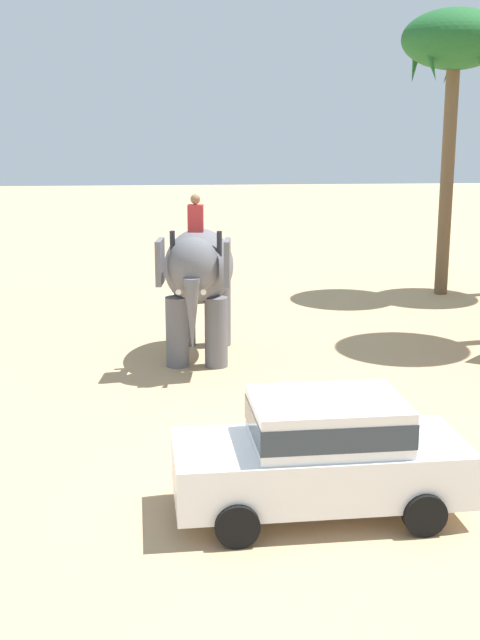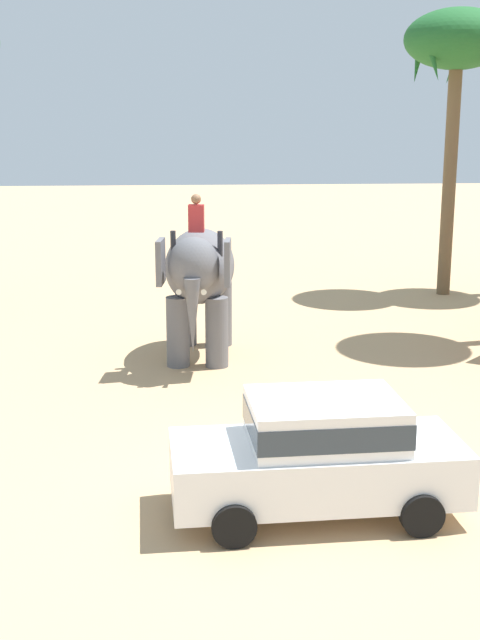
# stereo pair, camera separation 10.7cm
# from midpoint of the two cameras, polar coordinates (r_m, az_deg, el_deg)

# --- Properties ---
(ground_plane) EXTENTS (120.00, 120.00, 0.00)m
(ground_plane) POSITION_cam_midpoint_polar(r_m,az_deg,el_deg) (12.72, 3.99, -12.00)
(ground_plane) COLOR tan
(car_sedan_foreground) EXTENTS (4.17, 2.01, 1.70)m
(car_sedan_foreground) POSITION_cam_midpoint_polar(r_m,az_deg,el_deg) (11.97, 5.34, -8.87)
(car_sedan_foreground) COLOR white
(car_sedan_foreground) RESTS_ON ground
(elephant_with_mahout) EXTENTS (1.95, 3.96, 3.88)m
(elephant_with_mahout) POSITION_cam_midpoint_polar(r_m,az_deg,el_deg) (19.28, -3.01, 3.11)
(elephant_with_mahout) COLOR slate
(elephant_with_mahout) RESTS_ON ground
(palm_tree_left_of_road) EXTENTS (3.20, 3.20, 8.70)m
(palm_tree_left_of_road) POSITION_cam_midpoint_polar(r_m,az_deg,el_deg) (27.19, 14.28, 17.48)
(palm_tree_left_of_road) COLOR brown
(palm_tree_left_of_road) RESTS_ON ground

